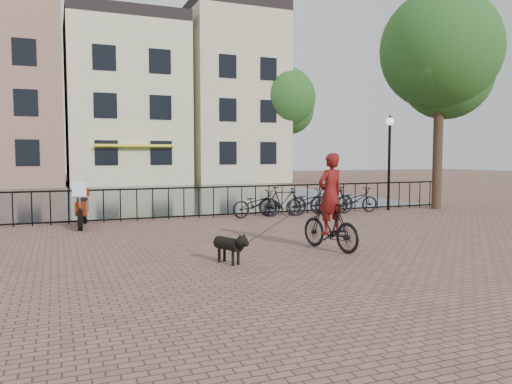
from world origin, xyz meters
name	(u,v)px	position (x,y,z in m)	size (l,w,h in m)	color
ground	(318,270)	(0.00, 0.00, 0.00)	(100.00, 100.00, 0.00)	brown
canal_water	(149,196)	(0.00, 17.30, 0.00)	(20.00, 20.00, 0.00)	black
railing	(199,203)	(0.00, 8.00, 0.50)	(20.00, 0.05, 1.02)	black
canal_house_left	(2,90)	(-7.50, 30.00, 6.40)	(7.50, 9.00, 12.80)	#8D6752
canal_house_mid	(124,102)	(0.50, 30.00, 5.90)	(8.00, 9.50, 11.80)	#C1C092
canal_house_right	(228,97)	(8.50, 30.00, 6.65)	(7.00, 9.00, 13.30)	#B9AC8A
tree_near_right	(440,50)	(9.20, 7.30, 5.97)	(4.48, 4.48, 8.24)	black
tree_far_right	(284,98)	(12.00, 27.00, 6.35)	(4.76, 4.76, 8.76)	black
lamp_post	(389,146)	(7.20, 7.60, 2.38)	(0.30, 0.30, 3.45)	black
cyclist	(330,207)	(1.17, 1.59, 0.93)	(0.89, 1.87, 2.46)	black
dog	(229,248)	(-1.32, 1.13, 0.30)	(0.60, 0.93, 0.60)	black
motorcycle	(82,203)	(-3.65, 7.29, 0.69)	(0.68, 1.98, 1.38)	maroon
parked_bike_0	(257,204)	(1.80, 7.40, 0.45)	(0.60, 1.72, 0.90)	black
parked_bike_1	(283,201)	(2.75, 7.40, 0.50)	(0.47, 1.66, 1.00)	black
parked_bike_2	(308,202)	(3.70, 7.40, 0.45)	(0.60, 1.72, 0.90)	black
parked_bike_3	(332,200)	(4.65, 7.40, 0.50)	(0.47, 1.66, 1.00)	black
parked_bike_4	(355,200)	(5.60, 7.40, 0.45)	(0.60, 1.72, 0.90)	black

